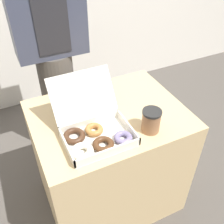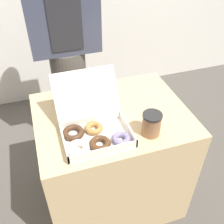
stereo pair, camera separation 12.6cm
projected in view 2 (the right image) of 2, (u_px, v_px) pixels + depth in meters
The scene contains 5 objects.
ground_plane at pixel (112, 194), 1.92m from camera, with size 14.00×14.00×0.00m, color #4C4742.
table at pixel (112, 160), 1.68m from camera, with size 0.84×0.65×0.77m.
donut_box at pixel (92, 130), 1.28m from camera, with size 0.35×0.39×0.25m.
coffee_cup at pixel (151, 124), 1.28m from camera, with size 0.10×0.10×0.12m.
person_customer at pixel (66, 48), 1.78m from camera, with size 0.46×0.25×1.67m.
Camera 2 is at (-0.34, -1.05, 1.68)m, focal length 42.00 mm.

